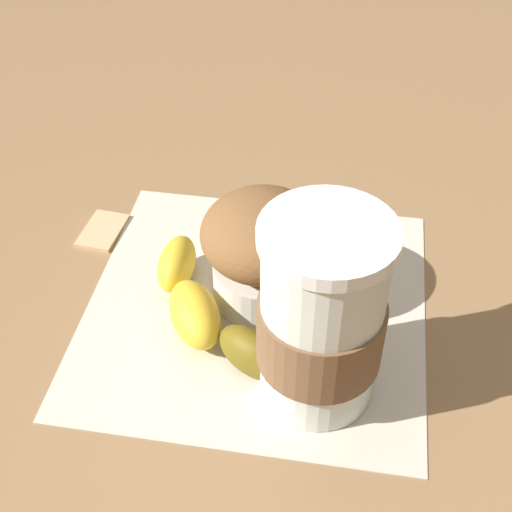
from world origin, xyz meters
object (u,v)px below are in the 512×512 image
Objects in this scene: coffee_cup at (321,319)px; banana at (204,310)px; muffin at (259,246)px; sugar_packet at (102,229)px.

banana is (0.10, -0.02, -0.05)m from coffee_cup.
sugar_packet is (0.16, -0.01, -0.05)m from muffin.
muffin is 0.65× the size of banana.
muffin is at bearing -114.87° from banana.
muffin reaches higher than banana.
sugar_packet is (0.14, -0.06, -0.02)m from banana.
coffee_cup is at bearing 138.46° from muffin.
banana is at bearing 65.13° from muffin.
coffee_cup is 0.11m from banana.
coffee_cup reaches higher than sugar_packet.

